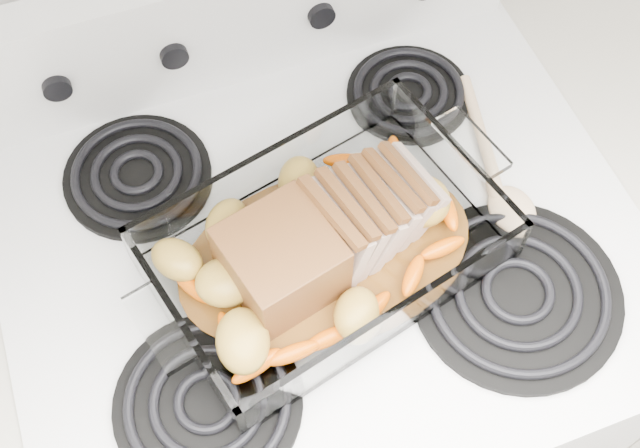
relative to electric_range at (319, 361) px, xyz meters
name	(u,v)px	position (x,y,z in m)	size (l,w,h in m)	color
electric_range	(319,361)	(0.00, 0.00, 0.00)	(0.78, 0.70, 1.12)	white
baking_dish	(326,249)	(-0.01, -0.04, 0.48)	(0.39, 0.26, 0.08)	white
pork_roast	(313,240)	(-0.02, -0.04, 0.51)	(0.26, 0.12, 0.09)	brown
roast_vegetables	(311,220)	(-0.01, 0.00, 0.49)	(0.38, 0.21, 0.05)	#CD4C07
wooden_spoon	(499,176)	(0.24, -0.01, 0.46)	(0.07, 0.25, 0.02)	beige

